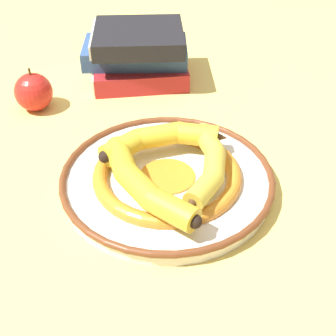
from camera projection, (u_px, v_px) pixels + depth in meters
name	position (u px, v px, depth m)	size (l,w,h in m)	color
ground_plane	(191.00, 183.00, 0.70)	(2.80, 2.80, 0.00)	#E5CC6B
decorative_bowl	(168.00, 180.00, 0.68)	(0.31, 0.31, 0.03)	white
banana_a	(161.00, 139.00, 0.71)	(0.20, 0.06, 0.03)	yellow
banana_b	(141.00, 182.00, 0.62)	(0.09, 0.21, 0.03)	gold
banana_c	(209.00, 166.00, 0.66)	(0.10, 0.18, 0.03)	gold
book_stack	(136.00, 55.00, 0.94)	(0.23, 0.20, 0.11)	#AD2328
apple	(34.00, 92.00, 0.85)	(0.07, 0.07, 0.08)	red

